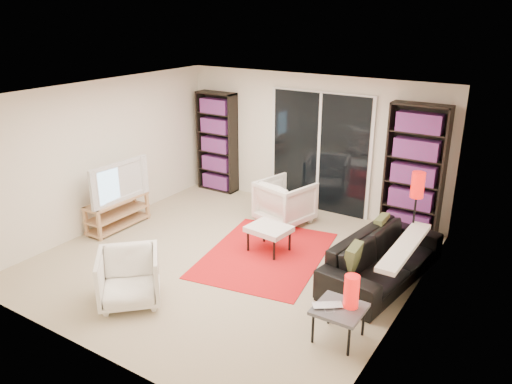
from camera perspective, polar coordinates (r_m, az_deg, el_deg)
floor at (r=7.35m, az=-2.93°, el=-7.66°), size 5.00×5.00×0.00m
wall_back at (r=8.94m, az=6.26°, el=5.62°), size 5.00×0.02×2.40m
wall_front at (r=5.21m, az=-19.35°, el=-6.42°), size 5.00×0.02×2.40m
wall_left at (r=8.51m, az=-16.99°, el=4.11°), size 0.02×5.00×2.40m
wall_right at (r=5.87m, az=17.23°, el=-3.10°), size 0.02×5.00×2.40m
ceiling at (r=6.58m, az=-3.30°, el=11.15°), size 5.00×5.00×0.02m
sliding_door at (r=8.86m, az=7.28°, el=4.45°), size 1.92×0.08×2.16m
bookshelf_left at (r=9.85m, az=-4.48°, el=5.70°), size 0.80×0.30×1.95m
bookshelf_right at (r=8.19m, az=17.65°, el=2.33°), size 0.90×0.30×2.10m
tv_stand at (r=8.57m, az=-15.52°, el=-2.28°), size 0.36×1.13×0.50m
tv at (r=8.36m, az=-15.78°, el=1.27°), size 0.21×1.14×0.65m
rug at (r=7.46m, az=1.08°, el=-7.15°), size 1.98×2.45×0.01m
sofa at (r=6.91m, az=14.31°, el=-7.37°), size 1.11×2.19×0.61m
armchair_back at (r=8.43m, az=3.35°, el=-1.11°), size 0.98×1.00×0.75m
armchair_front at (r=6.39m, az=-14.30°, el=-9.48°), size 1.03×1.03×0.67m
ottoman at (r=7.43m, az=1.49°, el=-4.35°), size 0.65×0.55×0.40m
side_table at (r=5.62m, az=9.50°, el=-13.24°), size 0.52×0.52×0.40m
laptop at (r=5.55m, az=8.27°, el=-12.99°), size 0.38×0.36×0.03m
table_lamp at (r=5.55m, az=10.85°, el=-11.09°), size 0.16×0.16×0.37m
floor_lamp at (r=7.25m, az=17.88°, el=-0.27°), size 0.20×0.20×1.34m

